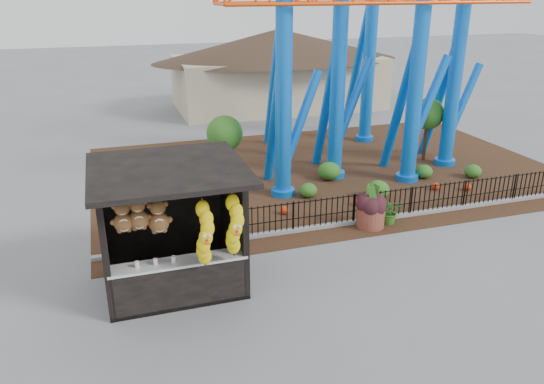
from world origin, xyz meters
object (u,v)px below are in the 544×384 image
object	(u,v)px
prize_booth	(173,232)
potted_plant	(390,211)
roller_coaster	(358,0)
terracotta_planter	(370,217)

from	to	relation	value
prize_booth	potted_plant	world-z (taller)	prize_booth
potted_plant	prize_booth	bearing A→B (deg)	-150.79
roller_coaster	terracotta_planter	bearing A→B (deg)	-109.12
roller_coaster	prize_booth	bearing A→B (deg)	-137.89
prize_booth	terracotta_planter	bearing A→B (deg)	16.04
terracotta_planter	potted_plant	distance (m)	0.69
roller_coaster	terracotta_planter	size ratio (longest dim) A/B	12.76
prize_booth	roller_coaster	xyz separation A→B (m)	(8.11, 7.33, 4.92)
roller_coaster	potted_plant	size ratio (longest dim) A/B	13.32
prize_booth	terracotta_planter	distance (m)	6.55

